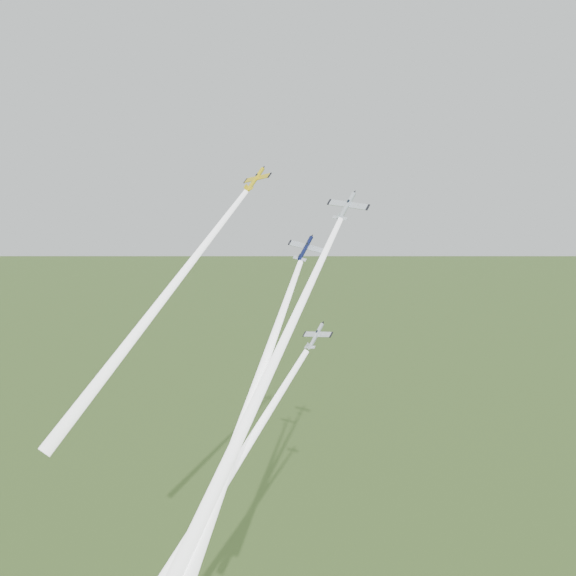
# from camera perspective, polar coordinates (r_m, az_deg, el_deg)

# --- Properties ---
(plane_yellow) EXTENTS (8.81, 8.96, 7.26)m
(plane_yellow) POSITION_cam_1_polar(r_m,az_deg,el_deg) (140.98, -2.59, 8.57)
(plane_yellow) COLOR yellow
(smoke_trail_yellow) EXTENTS (18.64, 41.81, 42.90)m
(smoke_trail_yellow) POSITION_cam_1_polar(r_m,az_deg,el_deg) (129.40, -10.57, -1.78)
(smoke_trail_yellow) COLOR white
(plane_navy) EXTENTS (7.87, 6.13, 6.97)m
(plane_navy) POSITION_cam_1_polar(r_m,az_deg,el_deg) (130.69, 1.38, 3.16)
(plane_navy) COLOR #0D143D
(smoke_trail_navy) EXTENTS (4.08, 42.08, 40.85)m
(smoke_trail_navy) POSITION_cam_1_polar(r_m,az_deg,el_deg) (114.94, -2.90, -8.79)
(smoke_trail_navy) COLOR white
(plane_silver_right) EXTENTS (9.45, 7.62, 7.51)m
(plane_silver_right) POSITION_cam_1_polar(r_m,az_deg,el_deg) (132.70, 4.66, 6.46)
(plane_silver_right) COLOR silver
(smoke_trail_silver_right) EXTENTS (7.92, 52.77, 51.33)m
(smoke_trail_silver_right) POSITION_cam_1_polar(r_m,az_deg,el_deg) (113.35, -2.05, -7.85)
(smoke_trail_silver_right) COLOR white
(plane_silver_low) EXTENTS (7.52, 7.53, 6.22)m
(plane_silver_low) POSITION_cam_1_polar(r_m,az_deg,el_deg) (124.16, 2.22, -3.81)
(plane_silver_low) COLOR #B2BAC1
(smoke_trail_silver_low) EXTENTS (16.44, 40.85, 41.35)m
(smoke_trail_silver_low) POSITION_cam_1_polar(r_m,az_deg,el_deg) (116.63, -5.83, -16.20)
(smoke_trail_silver_low) COLOR white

